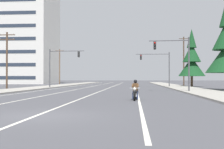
{
  "coord_description": "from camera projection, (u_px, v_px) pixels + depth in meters",
  "views": [
    {
      "loc": [
        3.79,
        -11.7,
        1.55
      ],
      "look_at": [
        1.55,
        17.44,
        1.94
      ],
      "focal_mm": 46.27,
      "sensor_mm": 36.0,
      "label": 1
    }
  ],
  "objects": [
    {
      "name": "ground_plane",
      "position": [
        42.0,
        116.0,
        11.94
      ],
      "size": [
        400.0,
        400.0,
        0.0
      ],
      "primitive_type": "plane",
      "color": "#47474C"
    },
    {
      "name": "lane_stripe_center",
      "position": [
        114.0,
        86.0,
        56.82
      ],
      "size": [
        0.16,
        100.0,
        0.01
      ],
      "primitive_type": "cube",
      "color": "beige",
      "rests_on": "ground"
    },
    {
      "name": "lane_stripe_left",
      "position": [
        94.0,
        86.0,
        57.12
      ],
      "size": [
        0.16,
        100.0,
        0.01
      ],
      "primitive_type": "cube",
      "color": "beige",
      "rests_on": "ground"
    },
    {
      "name": "lane_stripe_right",
      "position": [
        136.0,
        86.0,
        56.48
      ],
      "size": [
        0.16,
        100.0,
        0.01
      ],
      "primitive_type": "cube",
      "color": "beige",
      "rests_on": "ground"
    },
    {
      "name": "lane_stripe_far_left",
      "position": [
        75.0,
        86.0,
        57.42
      ],
      "size": [
        0.16,
        100.0,
        0.01
      ],
      "primitive_type": "cube",
      "color": "beige",
      "rests_on": "ground"
    },
    {
      "name": "sidewalk_kerb_right",
      "position": [
        177.0,
        87.0,
        50.95
      ],
      "size": [
        4.4,
        110.0,
        0.14
      ],
      "primitive_type": "cube",
      "color": "#9E998E",
      "rests_on": "ground"
    },
    {
      "name": "sidewalk_kerb_left",
      "position": [
        52.0,
        86.0,
        52.68
      ],
      "size": [
        4.4,
        110.0,
        0.14
      ],
      "primitive_type": "cube",
      "color": "#9E998E",
      "rests_on": "ground"
    },
    {
      "name": "motorcycle_with_rider",
      "position": [
        135.0,
        92.0,
        20.66
      ],
      "size": [
        0.7,
        2.19,
        1.46
      ],
      "color": "black",
      "rests_on": "ground"
    },
    {
      "name": "traffic_signal_near_right",
      "position": [
        177.0,
        56.0,
        32.62
      ],
      "size": [
        4.56,
        0.4,
        6.2
      ],
      "color": "#47474C",
      "rests_on": "ground"
    },
    {
      "name": "traffic_signal_near_left",
      "position": [
        60.0,
        62.0,
        45.52
      ],
      "size": [
        5.63,
        0.55,
        6.2
      ],
      "color": "#47474C",
      "rests_on": "ground"
    },
    {
      "name": "traffic_signal_mid_right",
      "position": [
        159.0,
        64.0,
        50.95
      ],
      "size": [
        5.95,
        0.47,
        6.2
      ],
      "color": "#47474C",
      "rests_on": "ground"
    },
    {
      "name": "utility_pole_left_near",
      "position": [
        7.0,
        58.0,
        41.54
      ],
      "size": [
        2.39,
        0.26,
        8.23
      ],
      "color": "#4C3828",
      "rests_on": "ground"
    },
    {
      "name": "utility_pole_right_far",
      "position": [
        184.0,
        60.0,
        60.15
      ],
      "size": [
        1.84,
        0.26,
        10.23
      ],
      "color": "#4C3828",
      "rests_on": "ground"
    },
    {
      "name": "utility_pole_left_far",
      "position": [
        60.0,
        66.0,
        70.36
      ],
      "size": [
        2.13,
        0.26,
        8.69
      ],
      "color": "brown",
      "rests_on": "ground"
    },
    {
      "name": "conifer_tree_right_verge_far",
      "position": [
        192.0,
        60.0,
        52.15
      ],
      "size": [
        4.78,
        4.78,
        10.51
      ],
      "color": "#4C3828",
      "rests_on": "ground"
    },
    {
      "name": "apartment_building_far_left_block",
      "position": [
        9.0,
        30.0,
        84.66
      ],
      "size": [
        26.18,
        16.99,
        31.29
      ],
      "color": "silver",
      "rests_on": "ground"
    }
  ]
}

